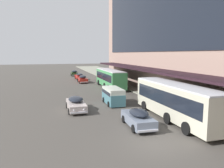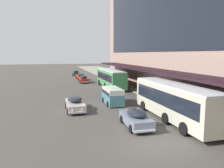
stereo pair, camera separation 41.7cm
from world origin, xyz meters
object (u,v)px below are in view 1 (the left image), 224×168
Objects in this scene: transit_bus_kerbside_rear at (175,99)px; sedan_lead_mid at (74,73)px; transit_bus_kerbside_front at (110,77)px; fire_hydrant at (144,91)px; sedan_second_mid at (138,118)px; sedan_trailing_near at (83,79)px; vw_van at (113,95)px; sedan_trailing_mid at (76,104)px; sedan_lead_near at (80,76)px.

sedan_lead_mid is at bearing 95.18° from transit_bus_kerbside_rear.
sedan_lead_mid is (-3.59, 22.95, -1.05)m from transit_bus_kerbside_front.
sedan_lead_mid reaches higher than fire_hydrant.
sedan_second_mid is at bearing -168.40° from transit_bus_kerbside_rear.
sedan_second_mid is 0.99× the size of sedan_lead_mid.
sedan_lead_mid is at bearing 89.77° from sedan_trailing_near.
sedan_lead_mid is at bearing 90.63° from vw_van.
vw_van is (0.39, -35.36, 0.33)m from sedan_lead_mid.
sedan_second_mid is at bearing -92.70° from vw_van.
fire_hydrant is (10.86, 6.37, -0.24)m from sedan_trailing_mid.
sedan_trailing_mid is (-4.39, -28.11, -0.01)m from sedan_lead_near.
sedan_trailing_mid is 5.01m from vw_van.
fire_hydrant is at bearing 77.72° from transit_bus_kerbside_rear.
transit_bus_kerbside_rear is 34.29m from sedan_lead_near.
transit_bus_kerbside_front reaches higher than sedan_second_mid.
sedan_trailing_mid is at bearing -158.44° from vw_van.
sedan_trailing_near reaches higher than sedan_trailing_mid.
vw_van is at bearing -104.47° from transit_bus_kerbside_front.
sedan_trailing_near reaches higher than fire_hydrant.
transit_bus_kerbside_rear reaches higher than sedan_second_mid.
transit_bus_kerbside_rear is 43.33m from sedan_lead_mid.
sedan_trailing_near is 0.94× the size of vw_van.
transit_bus_kerbside_front is 21.33m from sedan_second_mid.
transit_bus_kerbside_rear is at bearing -89.08° from transit_bus_kerbside_front.
sedan_trailing_mid is at bearing -118.86° from transit_bus_kerbside_front.
sedan_trailing_mid is at bearing -98.87° from sedan_lead_near.
transit_bus_kerbside_front is 20.19m from transit_bus_kerbside_rear.
sedan_trailing_near is 0.98× the size of sedan_second_mid.
transit_bus_kerbside_rear reaches higher than sedan_lead_mid.
sedan_lead_mid is at bearing 89.98° from sedan_second_mid.
sedan_second_mid is (-3.61, -21.00, -1.07)m from transit_bus_kerbside_front.
sedan_trailing_near reaches higher than sedan_second_mid.
transit_bus_kerbside_front is at bearing -65.70° from sedan_trailing_near.
sedan_trailing_near is at bearing 79.35° from sedan_trailing_mid.
sedan_trailing_mid is (-8.17, 5.95, -1.17)m from transit_bus_kerbside_rear.
fire_hydrant is (6.60, -30.82, -0.27)m from sedan_lead_mid.
fire_hydrant is (6.47, -21.74, -0.25)m from sedan_lead_near.
sedan_trailing_mid is at bearing -96.53° from sedan_lead_mid.
transit_bus_kerbside_front is 2.57× the size of sedan_lead_mid.
sedan_lead_mid reaches higher than sedan_trailing_mid.
sedan_second_mid is 14.70m from fire_hydrant.
sedan_lead_near is at bearing 89.76° from sedan_second_mid.
sedan_lead_near is at bearing 104.02° from transit_bus_kerbside_front.
sedan_trailing_near is 14.87m from sedan_lead_mid.
transit_bus_kerbside_rear is at bearing -36.05° from sedan_trailing_mid.
vw_van is 6.54× the size of fire_hydrant.
sedan_trailing_mid is at bearing 122.13° from sedan_second_mid.
sedan_second_mid reaches higher than sedan_lead_near.
sedan_lead_mid is at bearing 98.89° from transit_bus_kerbside_front.
fire_hydrant is at bearing 36.15° from vw_van.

